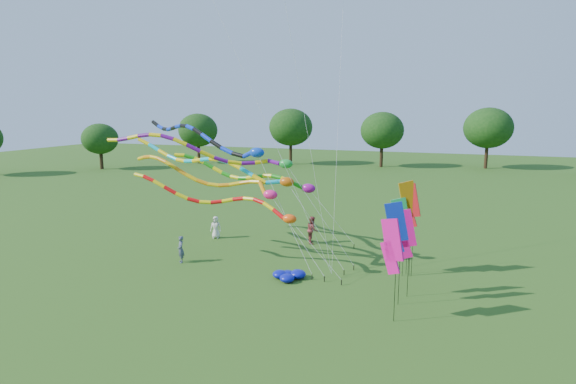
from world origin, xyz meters
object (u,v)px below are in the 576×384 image
(tube_kite_orange, at_px, (218,180))
(person_a, at_px, (216,227))
(blue_nylon_heap, at_px, (288,275))
(person_c, at_px, (312,230))
(tube_kite_red, at_px, (230,202))
(person_b, at_px, (181,249))

(tube_kite_orange, bearing_deg, person_a, 131.28)
(blue_nylon_heap, distance_m, person_c, 7.14)
(blue_nylon_heap, bearing_deg, tube_kite_red, 170.53)
(tube_kite_red, bearing_deg, person_a, 129.74)
(tube_kite_red, height_order, person_b, tube_kite_red)
(tube_kite_orange, xyz_separation_m, person_a, (-2.69, 4.50, -4.16))
(blue_nylon_heap, xyz_separation_m, person_b, (-6.91, 0.50, 0.59))
(person_c, bearing_deg, person_b, 115.49)
(tube_kite_red, height_order, tube_kite_orange, tube_kite_orange)
(tube_kite_red, distance_m, person_c, 7.65)
(person_b, bearing_deg, person_c, 95.53)
(tube_kite_red, bearing_deg, person_b, -173.87)
(tube_kite_orange, distance_m, person_c, 7.99)
(tube_kite_red, relative_size, person_b, 7.87)
(person_b, distance_m, person_c, 8.98)
(tube_kite_red, relative_size, person_c, 6.80)
(tube_kite_red, bearing_deg, person_c, 69.92)
(tube_kite_orange, relative_size, person_c, 6.91)
(person_a, xyz_separation_m, person_c, (6.73, 1.10, 0.14))
(person_a, distance_m, person_b, 5.50)
(person_a, relative_size, person_c, 0.85)
(blue_nylon_heap, relative_size, person_a, 1.01)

